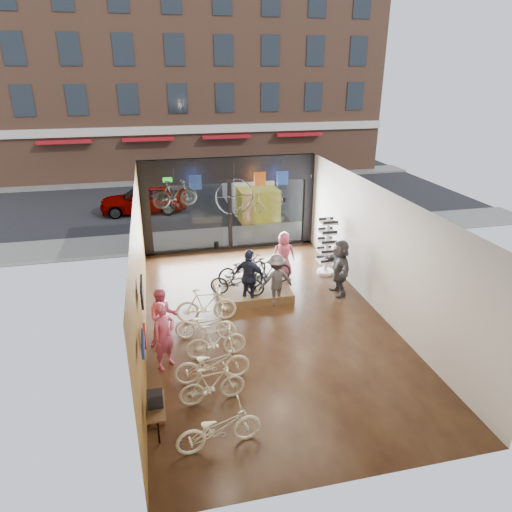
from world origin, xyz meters
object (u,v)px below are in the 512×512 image
object	(u,v)px
floor_bike_2	(212,363)
display_bike_right	(242,268)
display_bike_left	(237,282)
display_bike_mid	(268,271)
box_truck	(250,189)
floor_bike_5	(206,305)
sunglasses_rack	(327,247)
hung_bike	(175,194)
customer_3	(276,280)
penny_farthing	(242,197)
floor_bike_1	(212,385)
customer_4	(284,254)
street_car	(143,199)
customer_0	(164,335)
customer_2	(250,278)
customer_1	(163,317)
display_platform	(252,291)
customer_5	(339,267)
floor_bike_4	(206,325)
floor_bike_0	(219,428)
floor_bike_3	(216,341)

from	to	relation	value
floor_bike_2	display_bike_right	bearing A→B (deg)	-21.30
display_bike_left	display_bike_mid	world-z (taller)	display_bike_mid
box_truck	floor_bike_5	xyz separation A→B (m)	(-3.66, -10.71, -0.64)
sunglasses_rack	hung_bike	world-z (taller)	hung_bike
customer_3	penny_farthing	world-z (taller)	penny_farthing
floor_bike_1	customer_3	size ratio (longest dim) A/B	0.89
box_truck	hung_bike	distance (m)	8.17
display_bike_left	customer_4	world-z (taller)	customer_4
street_car	floor_bike_1	size ratio (longest dim) A/B	2.87
floor_bike_1	hung_bike	xyz separation A→B (m)	(-0.20, 7.48, 2.47)
hung_bike	customer_0	bearing A→B (deg)	160.53
display_bike_mid	customer_3	distance (m)	0.76
customer_2	floor_bike_5	bearing A→B (deg)	63.10
hung_bike	customer_2	bearing A→B (deg)	-160.37
customer_2	street_car	bearing A→B (deg)	-36.36
display_bike_right	street_car	bearing A→B (deg)	1.37
street_car	floor_bike_5	world-z (taller)	street_car
customer_2	box_truck	bearing A→B (deg)	-65.14
floor_bike_5	display_bike_left	xyz separation A→B (m)	(1.10, 0.88, 0.22)
customer_1	customer_2	distance (m)	3.19
floor_bike_5	penny_farthing	xyz separation A→B (m)	(1.99, 4.45, 1.96)
display_bike_mid	customer_3	world-z (taller)	customer_3
customer_4	display_bike_right	bearing A→B (deg)	37.31
display_bike_mid	customer_2	bearing A→B (deg)	114.73
box_truck	display_bike_right	world-z (taller)	box_truck
display_bike_right	customer_3	size ratio (longest dim) A/B	1.06
display_bike_right	display_platform	bearing A→B (deg)	-175.14
display_bike_left	customer_1	world-z (taller)	customer_1
floor_bike_5	hung_bike	distance (m)	4.61
box_truck	display_bike_right	size ratio (longest dim) A/B	3.28
display_bike_mid	customer_0	size ratio (longest dim) A/B	0.96
customer_5	customer_3	bearing A→B (deg)	-83.15
display_platform	floor_bike_4	bearing A→B (deg)	-128.58
floor_bike_0	floor_bike_2	world-z (taller)	floor_bike_2
floor_bike_4	floor_bike_5	bearing A→B (deg)	4.83
floor_bike_1	display_bike_left	distance (m)	4.69
floor_bike_1	display_platform	size ratio (longest dim) A/B	0.63
floor_bike_1	customer_2	bearing A→B (deg)	-28.51
customer_4	hung_bike	distance (m)	4.40
floor_bike_4	customer_5	distance (m)	5.00
customer_3	penny_farthing	xyz separation A→B (m)	(-0.28, 3.89, 1.64)
floor_bike_4	hung_bike	world-z (taller)	hung_bike
floor_bike_2	floor_bike_3	xyz separation A→B (m)	(0.22, 0.95, -0.00)
street_car	display_bike_left	size ratio (longest dim) A/B	2.52
customer_3	customer_4	world-z (taller)	customer_3
street_car	display_platform	distance (m)	10.97
display_bike_right	sunglasses_rack	size ratio (longest dim) A/B	0.87
floor_bike_4	penny_farthing	size ratio (longest dim) A/B	0.96
customer_0	box_truck	bearing A→B (deg)	28.55
floor_bike_3	display_bike_left	size ratio (longest dim) A/B	0.92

